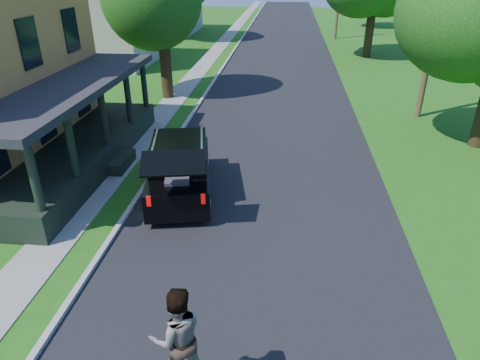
# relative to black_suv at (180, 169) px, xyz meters

# --- Properties ---
(ground) EXTENTS (140.00, 140.00, 0.00)m
(ground) POSITION_rel_black_suv_xyz_m (2.77, -4.36, -0.86)
(ground) COLOR #225C12
(ground) RESTS_ON ground
(street) EXTENTS (8.00, 120.00, 0.02)m
(street) POSITION_rel_black_suv_xyz_m (2.77, 15.64, -0.86)
(street) COLOR black
(street) RESTS_ON ground
(curb) EXTENTS (0.15, 120.00, 0.12)m
(curb) POSITION_rel_black_suv_xyz_m (-1.28, 15.64, -0.86)
(curb) COLOR #A3A29D
(curb) RESTS_ON ground
(sidewalk) EXTENTS (1.30, 120.00, 0.03)m
(sidewalk) POSITION_rel_black_suv_xyz_m (-2.83, 15.64, -0.86)
(sidewalk) COLOR gray
(sidewalk) RESTS_ON ground
(front_walk) EXTENTS (6.50, 1.20, 0.03)m
(front_walk) POSITION_rel_black_suv_xyz_m (-6.73, 1.64, -0.86)
(front_walk) COLOR gray
(front_walk) RESTS_ON ground
(neighbor_house_mid) EXTENTS (12.78, 12.78, 8.30)m
(neighbor_house_mid) POSITION_rel_black_suv_xyz_m (-10.73, 19.64, 3.33)
(neighbor_house_mid) COLOR #A9A796
(neighbor_house_mid) RESTS_ON ground
(black_suv) EXTENTS (2.67, 5.08, 2.25)m
(black_suv) POSITION_rel_black_suv_xyz_m (0.00, 0.00, 0.00)
(black_suv) COLOR black
(black_suv) RESTS_ON ground
(skateboarder) EXTENTS (1.09, 0.99, 1.82)m
(skateboarder) POSITION_rel_black_suv_xyz_m (1.77, -7.36, 0.67)
(skateboarder) COLOR black
(skateboarder) RESTS_ON ground
(utility_pole_near) EXTENTS (1.74, 0.29, 9.89)m
(utility_pole_near) POSITION_rel_black_suv_xyz_m (9.77, 8.90, 4.24)
(utility_pole_near) COLOR #3E2E1C
(utility_pole_near) RESTS_ON ground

